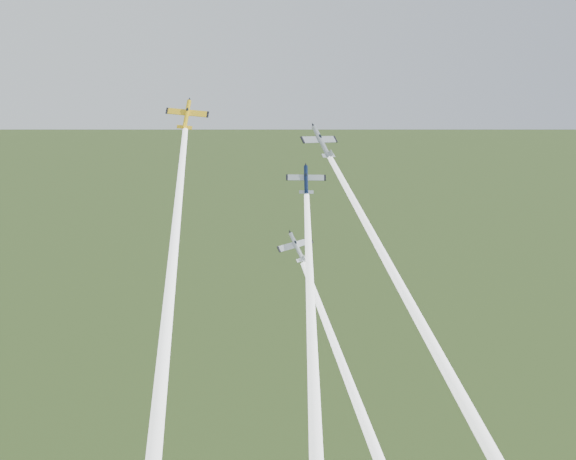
{
  "coord_description": "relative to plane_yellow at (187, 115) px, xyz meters",
  "views": [
    {
      "loc": [
        -45.76,
        -120.82,
        125.3
      ],
      "look_at": [
        0.0,
        -6.0,
        92.0
      ],
      "focal_mm": 45.0,
      "sensor_mm": 36.0,
      "label": 1
    }
  ],
  "objects": [
    {
      "name": "plane_silver_low",
      "position": [
        15.34,
        -14.4,
        -22.3
      ],
      "size": [
        8.22,
        6.41,
        6.65
      ],
      "primitive_type": null,
      "rotation": [
        0.84,
        -0.1,
        0.15
      ],
      "color": "silver"
    },
    {
      "name": "smoke_trail_silver_right",
      "position": [
        32.29,
        -30.1,
        -34.51
      ],
      "size": [
        18.78,
        47.76,
        55.29
      ],
      "primitive_type": null,
      "rotation": [
        -0.73,
        0.0,
        0.33
      ],
      "color": "white"
    },
    {
      "name": "plane_navy",
      "position": [
        19.54,
        -8.53,
        -11.65
      ],
      "size": [
        8.85,
        7.78,
        6.28
      ],
      "primitive_type": null,
      "rotation": [
        0.84,
        0.02,
        -0.35
      ],
      "color": "#0C1734"
    },
    {
      "name": "plane_silver_right",
      "position": [
        23.81,
        -5.6,
        -5.37
      ],
      "size": [
        10.08,
        9.41,
        8.03
      ],
      "primitive_type": null,
      "rotation": [
        0.84,
        0.07,
        0.33
      ],
      "color": "#A6ADB3"
    },
    {
      "name": "plane_yellow",
      "position": [
        0.0,
        0.0,
        0.0
      ],
      "size": [
        9.77,
        8.32,
        7.14
      ],
      "primitive_type": null,
      "rotation": [
        0.84,
        0.09,
        -0.4
      ],
      "color": "yellow"
    },
    {
      "name": "smoke_trail_yellow",
      "position": [
        -10.22,
        -23.9,
        -29.22
      ],
      "size": [
        22.04,
        46.8,
        55.45
      ],
      "primitive_type": null,
      "rotation": [
        -0.73,
        0.0,
        -0.4
      ],
      "color": "white"
    },
    {
      "name": "smoke_trail_silver_low",
      "position": [
        19.06,
        -38.95,
        -50.21
      ],
      "size": [
        9.78,
        47.29,
        52.83
      ],
      "primitive_type": null,
      "rotation": [
        -0.73,
        0.0,
        0.15
      ],
      "color": "white"
    },
    {
      "name": "smoke_trail_navy",
      "position": [
        11.75,
        -30.0,
        -37.33
      ],
      "size": [
        17.36,
        41.76,
        48.36
      ],
      "primitive_type": null,
      "rotation": [
        -0.73,
        0.0,
        -0.35
      ],
      "color": "white"
    }
  ]
}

